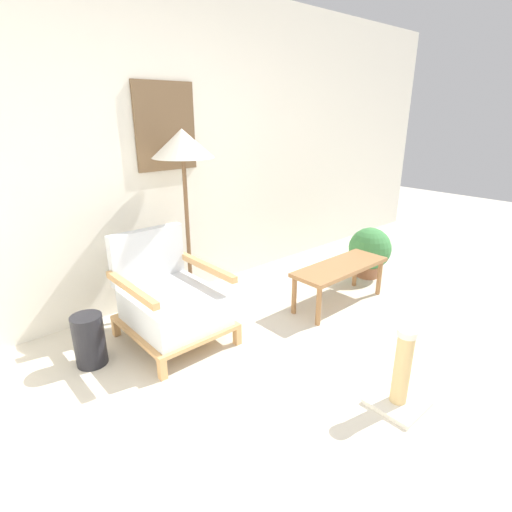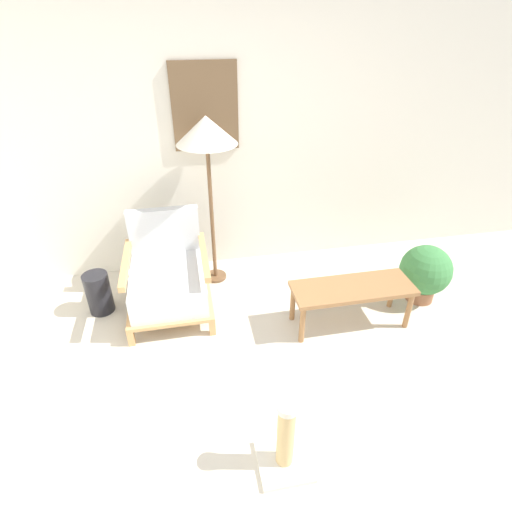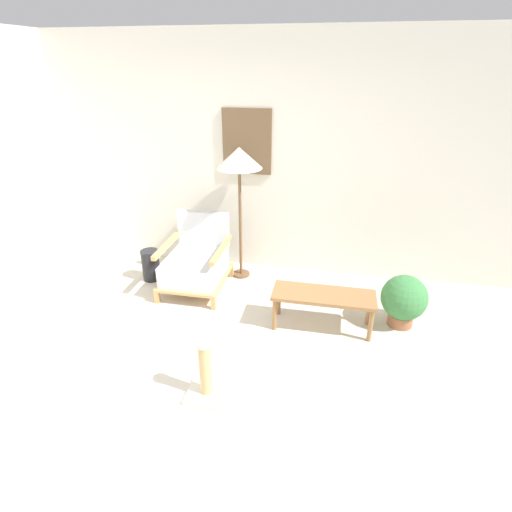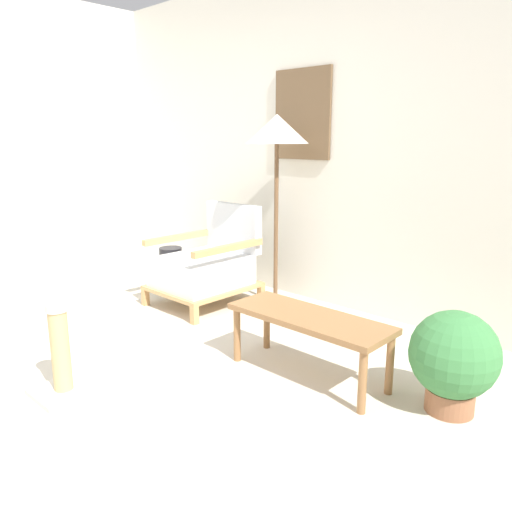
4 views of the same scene
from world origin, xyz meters
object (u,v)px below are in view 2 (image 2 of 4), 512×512
at_px(scratching_post, 285,444).
at_px(armchair, 168,278).
at_px(floor_lamp, 207,136).
at_px(potted_plant, 425,272).
at_px(vase, 99,293).
at_px(coffee_table, 352,292).

bearing_deg(scratching_post, armchair, 111.49).
relative_size(armchair, floor_lamp, 0.53).
distance_m(armchair, scratching_post, 1.69).
bearing_deg(armchair, potted_plant, -7.58).
distance_m(vase, scratching_post, 2.05).
relative_size(coffee_table, potted_plant, 1.84).
relative_size(floor_lamp, vase, 4.16).
height_order(armchair, scratching_post, armchair).
relative_size(vase, scratching_post, 0.72).
xyz_separation_m(vase, potted_plant, (2.81, -0.38, 0.11)).
height_order(potted_plant, scratching_post, potted_plant).
relative_size(vase, potted_plant, 0.70).
distance_m(floor_lamp, coffee_table, 1.71).
bearing_deg(vase, potted_plant, -7.63).
height_order(floor_lamp, scratching_post, floor_lamp).
height_order(floor_lamp, vase, floor_lamp).
xyz_separation_m(coffee_table, vase, (-2.05, 0.57, -0.14)).
bearing_deg(armchair, vase, 172.19).
bearing_deg(vase, floor_lamp, 16.73).
distance_m(armchair, potted_plant, 2.23).
distance_m(floor_lamp, scratching_post, 2.31).
bearing_deg(armchair, coffee_table, -18.50).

